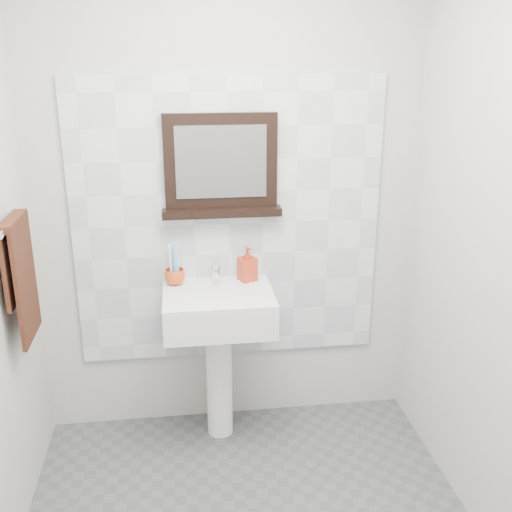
{
  "coord_description": "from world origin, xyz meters",
  "views": [
    {
      "loc": [
        -0.25,
        -1.91,
        2.01
      ],
      "look_at": [
        0.07,
        0.55,
        1.15
      ],
      "focal_mm": 42.0,
      "sensor_mm": 36.0,
      "label": 1
    }
  ],
  "objects": [
    {
      "name": "back_wall",
      "position": [
        0.0,
        1.1,
        1.25
      ],
      "size": [
        2.0,
        0.01,
        2.5
      ],
      "primitive_type": "cube",
      "color": "#B8B6AF",
      "rests_on": "ground"
    },
    {
      "name": "front_wall",
      "position": [
        0.0,
        -1.1,
        1.25
      ],
      "size": [
        2.0,
        0.01,
        2.5
      ],
      "primitive_type": "cube",
      "color": "#B8B6AF",
      "rests_on": "ground"
    },
    {
      "name": "splashback",
      "position": [
        0.0,
        1.09,
        1.15
      ],
      "size": [
        1.6,
        0.02,
        1.5
      ],
      "primitive_type": "cube",
      "color": "silver",
      "rests_on": "back_wall"
    },
    {
      "name": "pedestal_sink",
      "position": [
        -0.08,
        0.87,
        0.68
      ],
      "size": [
        0.55,
        0.44,
        0.96
      ],
      "color": "white",
      "rests_on": "ground"
    },
    {
      "name": "toothbrush_cup",
      "position": [
        -0.29,
        1.0,
        0.9
      ],
      "size": [
        0.13,
        0.13,
        0.08
      ],
      "primitive_type": "imported",
      "rotation": [
        0.0,
        0.0,
        0.29
      ],
      "color": "#CB4517",
      "rests_on": "pedestal_sink"
    },
    {
      "name": "toothbrushes",
      "position": [
        -0.29,
        1.0,
        0.98
      ],
      "size": [
        0.05,
        0.04,
        0.21
      ],
      "color": "white",
      "rests_on": "toothbrush_cup"
    },
    {
      "name": "soap_dispenser",
      "position": [
        0.09,
        1.0,
        0.95
      ],
      "size": [
        0.11,
        0.11,
        0.18
      ],
      "primitive_type": "imported",
      "rotation": [
        0.0,
        0.0,
        0.41
      ],
      "color": "#AE1416",
      "rests_on": "pedestal_sink"
    },
    {
      "name": "framed_mirror",
      "position": [
        -0.04,
        1.06,
        1.45
      ],
      "size": [
        0.61,
        0.11,
        0.51
      ],
      "color": "black",
      "rests_on": "back_wall"
    },
    {
      "name": "towel_bar",
      "position": [
        -0.95,
        0.6,
        1.33
      ],
      "size": [
        0.07,
        0.4,
        0.03
      ],
      "color": "silver",
      "rests_on": "left_wall"
    },
    {
      "name": "hand_towel",
      "position": [
        -0.94,
        0.6,
        1.12
      ],
      "size": [
        0.06,
        0.3,
        0.55
      ],
      "color": "black",
      "rests_on": "towel_bar"
    }
  ]
}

